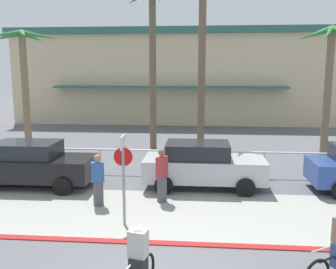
% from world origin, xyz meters
% --- Properties ---
extents(ground_plane, '(80.00, 80.00, 0.00)m').
position_xyz_m(ground_plane, '(0.00, 10.00, 0.00)').
color(ground_plane, '#5B5B60').
extents(sidewalk_strip, '(44.00, 4.00, 0.02)m').
position_xyz_m(sidewalk_strip, '(0.00, 4.20, 0.01)').
color(sidewalk_strip, '#9E9E93').
rests_on(sidewalk_strip, ground).
extents(curb_paint, '(44.00, 0.24, 0.03)m').
position_xyz_m(curb_paint, '(0.00, 2.20, 0.01)').
color(curb_paint, maroon).
rests_on(curb_paint, ground).
extents(building_backdrop, '(25.60, 9.47, 7.46)m').
position_xyz_m(building_backdrop, '(-1.57, 26.02, 3.75)').
color(building_backdrop, beige).
rests_on(building_backdrop, ground).
extents(rail_fence, '(20.44, 0.08, 1.04)m').
position_xyz_m(rail_fence, '(0.00, 8.50, 0.84)').
color(rail_fence, white).
rests_on(rail_fence, ground).
extents(stop_sign_bike_lane, '(0.52, 0.56, 2.56)m').
position_xyz_m(stop_sign_bike_lane, '(-1.31, 3.23, 1.68)').
color(stop_sign_bike_lane, gray).
rests_on(stop_sign_bike_lane, ground).
extents(palm_tree_2, '(3.65, 3.25, 6.30)m').
position_xyz_m(palm_tree_2, '(-8.29, 12.15, 4.73)').
color(palm_tree_2, '#846B4C').
rests_on(palm_tree_2, ground).
extents(palm_tree_3, '(3.46, 3.19, 8.46)m').
position_xyz_m(palm_tree_3, '(-1.77, 13.51, 6.42)').
color(palm_tree_3, brown).
rests_on(palm_tree_3, ground).
extents(palm_tree_4, '(3.08, 3.24, 9.56)m').
position_xyz_m(palm_tree_4, '(0.79, 11.94, 6.83)').
color(palm_tree_4, brown).
rests_on(palm_tree_4, ground).
extents(palm_tree_5, '(3.06, 3.23, 6.33)m').
position_xyz_m(palm_tree_5, '(6.83, 11.92, 4.94)').
color(palm_tree_5, '#756047').
rests_on(palm_tree_5, ground).
extents(car_black_1, '(4.40, 2.02, 1.69)m').
position_xyz_m(car_black_1, '(-5.40, 6.42, 0.87)').
color(car_black_1, black).
rests_on(car_black_1, ground).
extents(car_silver_2, '(4.40, 2.02, 1.69)m').
position_xyz_m(car_silver_2, '(0.89, 6.83, 0.87)').
color(car_silver_2, '#B2B7BC').
rests_on(car_silver_2, ground).
extents(cyclist_teal_1, '(0.50, 1.78, 1.50)m').
position_xyz_m(cyclist_teal_1, '(-0.36, -0.15, 0.69)').
color(cyclist_teal_1, black).
rests_on(cyclist_teal_1, ground).
extents(pedestrian_0, '(0.46, 0.40, 1.70)m').
position_xyz_m(pedestrian_0, '(-2.44, 4.65, 0.78)').
color(pedestrian_0, '#4C4C51').
rests_on(pedestrian_0, ground).
extents(pedestrian_1, '(0.41, 0.47, 1.80)m').
position_xyz_m(pedestrian_1, '(-0.44, 5.18, 0.84)').
color(pedestrian_1, '#4C4C51').
rests_on(pedestrian_1, ground).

